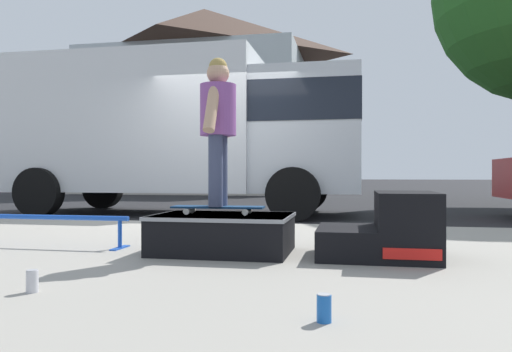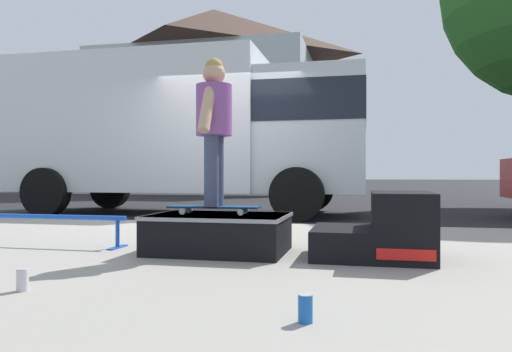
# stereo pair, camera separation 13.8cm
# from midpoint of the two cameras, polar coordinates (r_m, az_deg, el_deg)

# --- Properties ---
(ground_plane) EXTENTS (140.00, 140.00, 0.00)m
(ground_plane) POSITION_cam_midpoint_polar(r_m,az_deg,el_deg) (7.33, -6.47, -5.90)
(ground_plane) COLOR black
(sidewalk_slab) EXTENTS (50.00, 5.00, 0.12)m
(sidewalk_slab) POSITION_cam_midpoint_polar(r_m,az_deg,el_deg) (4.58, -18.02, -8.84)
(sidewalk_slab) COLOR gray
(sidewalk_slab) RESTS_ON ground
(skate_box) EXTENTS (1.14, 0.81, 0.32)m
(skate_box) POSITION_cam_midpoint_polar(r_m,az_deg,el_deg) (4.13, -4.82, -6.54)
(skate_box) COLOR black
(skate_box) RESTS_ON sidewalk_slab
(kicker_ramp) EXTENTS (0.92, 0.75, 0.52)m
(kicker_ramp) POSITION_cam_midpoint_polar(r_m,az_deg,el_deg) (3.98, 14.17, -6.20)
(kicker_ramp) COLOR black
(kicker_ramp) RESTS_ON sidewalk_slab
(grind_rail) EXTENTS (1.69, 0.28, 0.29)m
(grind_rail) POSITION_cam_midpoint_polar(r_m,az_deg,el_deg) (4.92, -24.45, -4.92)
(grind_rail) COLOR blue
(grind_rail) RESTS_ON sidewalk_slab
(skateboard) EXTENTS (0.79, 0.23, 0.07)m
(skateboard) POSITION_cam_midpoint_polar(r_m,az_deg,el_deg) (4.15, -5.41, -3.69)
(skateboard) COLOR navy
(skateboard) RESTS_ON skate_box
(skater_kid) EXTENTS (0.30, 0.65, 1.25)m
(skater_kid) POSITION_cam_midpoint_polar(r_m,az_deg,el_deg) (4.16, -5.41, 6.66)
(skater_kid) COLOR #3F4766
(skater_kid) RESTS_ON skateboard
(soda_can) EXTENTS (0.07, 0.07, 0.13)m
(soda_can) POSITION_cam_midpoint_polar(r_m,az_deg,el_deg) (2.25, 6.17, -15.12)
(soda_can) COLOR #1959B2
(soda_can) RESTS_ON sidewalk_slab
(soda_can_b) EXTENTS (0.07, 0.07, 0.13)m
(soda_can_b) POSITION_cam_midpoint_polar(r_m,az_deg,el_deg) (3.07, -25.91, -11.01)
(soda_can_b) COLOR silver
(soda_can_b) RESTS_ON sidewalk_slab
(box_truck) EXTENTS (6.91, 2.63, 3.05)m
(box_truck) POSITION_cam_midpoint_polar(r_m,az_deg,el_deg) (9.78, -8.93, 5.60)
(box_truck) COLOR silver
(box_truck) RESTS_ON ground
(house_behind) EXTENTS (9.54, 8.23, 8.40)m
(house_behind) POSITION_cam_midpoint_polar(r_m,az_deg,el_deg) (22.73, -6.32, 8.95)
(house_behind) COLOR silver
(house_behind) RESTS_ON ground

